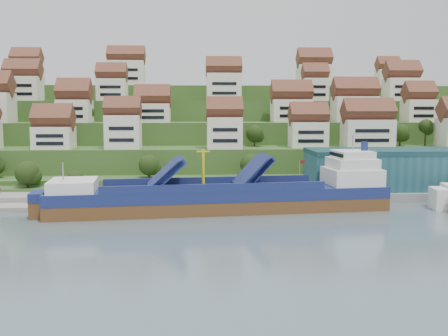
{
  "coord_description": "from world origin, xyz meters",
  "views": [
    {
      "loc": [
        -6.15,
        -106.47,
        22.43
      ],
      "look_at": [
        0.21,
        14.0,
        8.0
      ],
      "focal_mm": 40.0,
      "sensor_mm": 36.0,
      "label": 1
    }
  ],
  "objects": [
    {
      "name": "flagpole",
      "position": [
        18.11,
        10.0,
        6.88
      ],
      "size": [
        1.28,
        0.16,
        8.0
      ],
      "color": "gray",
      "rests_on": "quay"
    },
    {
      "name": "cargo_ship",
      "position": [
        0.82,
        1.34,
        3.14
      ],
      "size": [
        74.47,
        18.95,
        16.29
      ],
      "rotation": [
        0.0,
        0.0,
        0.1
      ],
      "color": "brown",
      "rests_on": "ground"
    },
    {
      "name": "hillside_village",
      "position": [
        0.26,
        59.02,
        23.75
      ],
      "size": [
        155.74,
        62.8,
        29.3
      ],
      "color": "white",
      "rests_on": "ground"
    },
    {
      "name": "hillside",
      "position": [
        0.0,
        103.55,
        10.66
      ],
      "size": [
        260.0,
        128.0,
        31.0
      ],
      "color": "#2D4C1E",
      "rests_on": "ground"
    },
    {
      "name": "hillside_trees",
      "position": [
        -11.65,
        44.53,
        16.24
      ],
      "size": [
        140.64,
        62.26,
        30.69
      ],
      "color": "#243B13",
      "rests_on": "ground"
    },
    {
      "name": "warehouse",
      "position": [
        52.0,
        17.0,
        7.2
      ],
      "size": [
        60.0,
        15.0,
        10.0
      ],
      "primitive_type": "cube",
      "color": "#22535D",
      "rests_on": "quay"
    },
    {
      "name": "quay",
      "position": [
        20.0,
        15.0,
        1.1
      ],
      "size": [
        180.0,
        14.0,
        2.2
      ],
      "primitive_type": "cube",
      "color": "gray",
      "rests_on": "ground"
    },
    {
      "name": "ground",
      "position": [
        0.0,
        0.0,
        0.0
      ],
      "size": [
        300.0,
        300.0,
        0.0
      ],
      "primitive_type": "plane",
      "color": "slate",
      "rests_on": "ground"
    }
  ]
}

